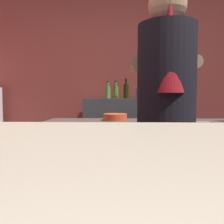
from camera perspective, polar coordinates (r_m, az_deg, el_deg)
wall_back at (r=3.50m, az=3.45°, el=8.10°), size 5.20×0.10×2.70m
prep_counter at (r=2.04m, az=14.86°, el=-14.71°), size 2.10×0.60×0.88m
back_shelf at (r=3.26m, az=1.80°, el=-6.07°), size 0.94×0.36×1.05m
bartender at (r=1.45m, az=12.65°, el=0.18°), size 0.43×0.52×1.71m
mixing_bowl at (r=2.01m, az=0.77°, el=-1.19°), size 0.20×0.20×0.05m
chefs_knife at (r=1.92m, az=18.58°, el=-2.27°), size 0.24×0.05×0.01m
bottle_vinegar at (r=3.19m, az=-0.97°, el=4.80°), size 0.06×0.06×0.23m
bottle_hot_sauce at (r=3.21m, az=6.28°, el=4.51°), size 0.07×0.07×0.19m
bottle_olive_oil at (r=3.29m, az=0.91°, el=4.83°), size 0.07×0.07×0.24m
bottle_soy at (r=3.19m, az=3.34°, el=5.10°), size 0.07×0.07×0.27m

